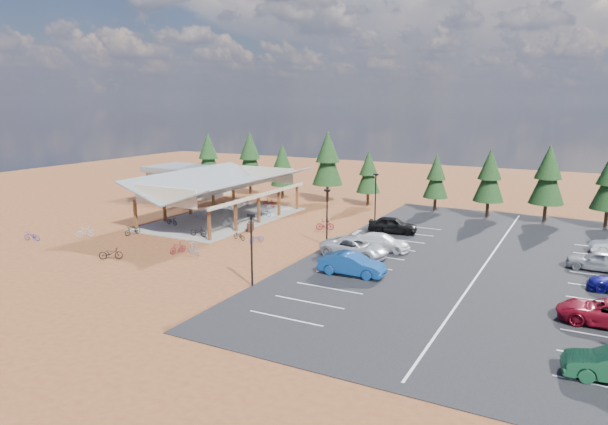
# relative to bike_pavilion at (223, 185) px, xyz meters

# --- Properties ---
(ground) EXTENTS (140.00, 140.00, 0.00)m
(ground) POSITION_rel_bike_pavilion_xyz_m (10.00, -7.00, -3.82)
(ground) COLOR brown
(ground) RESTS_ON ground
(asphalt_lot) EXTENTS (27.00, 44.00, 0.04)m
(asphalt_lot) POSITION_rel_bike_pavilion_xyz_m (28.50, -4.00, -3.80)
(asphalt_lot) COLOR black
(asphalt_lot) RESTS_ON ground
(concrete_pad) EXTENTS (10.60, 18.60, 0.10)m
(concrete_pad) POSITION_rel_bike_pavilion_xyz_m (0.00, 0.00, -3.77)
(concrete_pad) COLOR gray
(concrete_pad) RESTS_ON ground
(bike_pavilion) EXTENTS (11.65, 19.40, 4.97)m
(bike_pavilion) POSITION_rel_bike_pavilion_xyz_m (0.00, 0.00, 0.00)
(bike_pavilion) COLOR brown
(bike_pavilion) RESTS_ON concrete_pad
(outbuilding) EXTENTS (11.00, 7.00, 3.90)m
(outbuilding) POSITION_rel_bike_pavilion_xyz_m (-14.00, 11.00, -1.80)
(outbuilding) COLOR #ADA593
(outbuilding) RESTS_ON ground
(lamp_post_0) EXTENTS (0.50, 0.25, 5.14)m
(lamp_post_0) POSITION_rel_bike_pavilion_xyz_m (15.00, -17.00, -0.85)
(lamp_post_0) COLOR black
(lamp_post_0) RESTS_ON ground
(lamp_post_1) EXTENTS (0.50, 0.25, 5.14)m
(lamp_post_1) POSITION_rel_bike_pavilion_xyz_m (15.00, -5.00, -0.85)
(lamp_post_1) COLOR black
(lamp_post_1) RESTS_ON ground
(lamp_post_2) EXTENTS (0.50, 0.25, 5.14)m
(lamp_post_2) POSITION_rel_bike_pavilion_xyz_m (15.00, 7.00, -0.85)
(lamp_post_2) COLOR black
(lamp_post_2) RESTS_ON ground
(trash_bin_0) EXTENTS (0.60, 0.60, 0.90)m
(trash_bin_0) POSITION_rel_bike_pavilion_xyz_m (5.94, -3.69, -3.37)
(trash_bin_0) COLOR #3E2216
(trash_bin_0) RESTS_ON ground
(trash_bin_1) EXTENTS (0.60, 0.60, 0.90)m
(trash_bin_1) POSITION_rel_bike_pavilion_xyz_m (5.60, -2.99, -3.37)
(trash_bin_1) COLOR #3E2216
(trash_bin_1) RESTS_ON ground
(pine_0) EXTENTS (3.59, 3.59, 8.37)m
(pine_0) POSITION_rel_bike_pavilion_xyz_m (-13.29, 14.66, 1.28)
(pine_0) COLOR #382314
(pine_0) RESTS_ON ground
(pine_1) EXTENTS (3.73, 3.73, 8.70)m
(pine_1) POSITION_rel_bike_pavilion_xyz_m (-6.57, 15.20, 1.49)
(pine_1) COLOR #382314
(pine_1) RESTS_ON ground
(pine_2) EXTENTS (3.12, 3.12, 7.28)m
(pine_2) POSITION_rel_bike_pavilion_xyz_m (-0.85, 14.29, 0.62)
(pine_2) COLOR #382314
(pine_2) RESTS_ON ground
(pine_3) EXTENTS (3.92, 3.92, 9.14)m
(pine_3) POSITION_rel_bike_pavilion_xyz_m (5.48, 14.94, 1.76)
(pine_3) COLOR #382314
(pine_3) RESTS_ON ground
(pine_4) EXTENTS (2.94, 2.94, 6.86)m
(pine_4) POSITION_rel_bike_pavilion_xyz_m (11.07, 14.88, 0.36)
(pine_4) COLOR #382314
(pine_4) RESTS_ON ground
(pine_5) EXTENTS (2.88, 2.88, 6.72)m
(pine_5) POSITION_rel_bike_pavilion_xyz_m (19.32, 15.37, 0.27)
(pine_5) COLOR #382314
(pine_5) RESTS_ON ground
(pine_6) EXTENTS (3.31, 3.31, 7.71)m
(pine_6) POSITION_rel_bike_pavilion_xyz_m (25.44, 14.34, 0.88)
(pine_6) COLOR #382314
(pine_6) RESTS_ON ground
(pine_7) EXTENTS (3.60, 3.60, 8.38)m
(pine_7) POSITION_rel_bike_pavilion_xyz_m (31.26, 14.80, 1.30)
(pine_7) COLOR #382314
(pine_7) RESTS_ON ground
(bike_0) EXTENTS (1.65, 0.84, 0.82)m
(bike_0) POSITION_rel_bike_pavilion_xyz_m (-2.73, -5.23, -3.31)
(bike_0) COLOR black
(bike_0) RESTS_ON concrete_pad
(bike_1) EXTENTS (1.78, 0.76, 1.04)m
(bike_1) POSITION_rel_bike_pavilion_xyz_m (-2.00, -1.58, -3.20)
(bike_1) COLOR gray
(bike_1) RESTS_ON concrete_pad
(bike_2) EXTENTS (1.69, 0.66, 0.87)m
(bike_2) POSITION_rel_bike_pavilion_xyz_m (-2.49, 3.78, -3.29)
(bike_2) COLOR navy
(bike_2) RESTS_ON concrete_pad
(bike_3) EXTENTS (1.88, 1.05, 1.09)m
(bike_3) POSITION_rel_bike_pavilion_xyz_m (-2.35, 7.56, -3.18)
(bike_3) COLOR maroon
(bike_3) RESTS_ON concrete_pad
(bike_4) EXTENTS (1.87, 0.68, 0.98)m
(bike_4) POSITION_rel_bike_pavilion_xyz_m (2.83, -7.80, -3.24)
(bike_4) COLOR black
(bike_4) RESTS_ON concrete_pad
(bike_5) EXTENTS (1.76, 0.80, 1.02)m
(bike_5) POSITION_rel_bike_pavilion_xyz_m (2.88, -3.18, -3.21)
(bike_5) COLOR #919399
(bike_5) RESTS_ON concrete_pad
(bike_6) EXTENTS (1.85, 0.71, 0.96)m
(bike_6) POSITION_rel_bike_pavilion_xyz_m (3.47, 2.86, -3.24)
(bike_6) COLOR navy
(bike_6) RESTS_ON concrete_pad
(bike_7) EXTENTS (1.80, 0.56, 1.07)m
(bike_7) POSITION_rel_bike_pavilion_xyz_m (1.09, 7.80, -3.19)
(bike_7) COLOR maroon
(bike_7) RESTS_ON concrete_pad
(bike_8) EXTENTS (0.81, 1.86, 0.95)m
(bike_8) POSITION_rel_bike_pavilion_xyz_m (-3.40, -10.04, -3.35)
(bike_8) COLOR black
(bike_8) RESTS_ON ground
(bike_9) EXTENTS (1.17, 1.73, 1.02)m
(bike_9) POSITION_rel_bike_pavilion_xyz_m (-6.79, -12.79, -3.31)
(bike_9) COLOR #9A9EA2
(bike_9) RESTS_ON ground
(bike_10) EXTENTS (1.72, 0.99, 0.86)m
(bike_10) POSITION_rel_bike_pavilion_xyz_m (-10.00, -16.08, -3.40)
(bike_10) COLOR #19219F
(bike_10) RESTS_ON ground
(bike_11) EXTENTS (0.81, 1.67, 0.97)m
(bike_11) POSITION_rel_bike_pavilion_xyz_m (4.82, -13.00, -3.34)
(bike_11) COLOR maroon
(bike_11) RESTS_ON ground
(bike_12) EXTENTS (1.97, 1.62, 1.01)m
(bike_12) POSITION_rel_bike_pavilion_xyz_m (1.14, -16.95, -3.32)
(bike_12) COLOR black
(bike_12) RESTS_ON ground
(bike_13) EXTENTS (1.81, 1.04, 1.05)m
(bike_13) POSITION_rel_bike_pavilion_xyz_m (6.36, -12.71, -3.30)
(bike_13) COLOR #92969A
(bike_13) RESTS_ON ground
(bike_14) EXTENTS (1.05, 1.78, 0.88)m
(bike_14) POSITION_rel_bike_pavilion_xyz_m (8.87, -6.99, -3.38)
(bike_14) COLOR #1C3498
(bike_14) RESTS_ON ground
(bike_15) EXTENTS (1.86, 1.21, 1.09)m
(bike_15) POSITION_rel_bike_pavilion_xyz_m (12.14, 0.54, -3.28)
(bike_15) COLOR maroon
(bike_15) RESTS_ON ground
(bike_16) EXTENTS (1.64, 0.95, 0.81)m
(bike_16) POSITION_rel_bike_pavilion_xyz_m (6.78, -6.77, -3.42)
(bike_16) COLOR black
(bike_16) RESTS_ON ground
(car_1) EXTENTS (5.03, 1.92, 1.64)m
(car_1) POSITION_rel_bike_pavilion_xyz_m (20.23, -11.55, -2.97)
(car_1) COLOR navy
(car_1) RESTS_ON asphalt_lot
(car_2) EXTENTS (5.78, 2.86, 1.58)m
(car_2) POSITION_rel_bike_pavilion_xyz_m (18.53, -6.98, -2.99)
(car_2) COLOR #AEB0B7
(car_2) RESTS_ON asphalt_lot
(car_3) EXTENTS (5.06, 2.28, 1.44)m
(car_3) POSITION_rel_bike_pavilion_xyz_m (19.79, -4.00, -3.07)
(car_3) COLOR white
(car_3) RESTS_ON asphalt_lot
(car_4) EXTENTS (5.01, 2.83, 1.61)m
(car_4) POSITION_rel_bike_pavilion_xyz_m (18.56, 2.47, -2.98)
(car_4) COLOR black
(car_4) RESTS_ON asphalt_lot
(car_6) EXTENTS (5.40, 2.50, 1.50)m
(car_6) POSITION_rel_bike_pavilion_xyz_m (36.80, -13.11, -3.03)
(car_6) COLOR maroon
(car_6) RESTS_ON asphalt_lot
(car_8) EXTENTS (4.49, 1.87, 1.52)m
(car_8) POSITION_rel_bike_pavilion_xyz_m (36.34, -1.63, -3.02)
(car_8) COLOR gray
(car_8) RESTS_ON asphalt_lot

